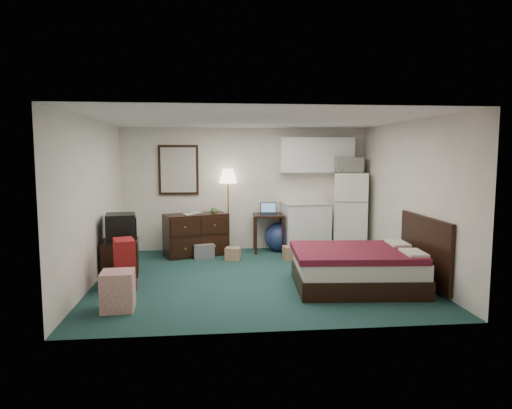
{
  "coord_description": "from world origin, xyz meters",
  "views": [
    {
      "loc": [
        -0.74,
        -7.1,
        1.98
      ],
      "look_at": [
        0.01,
        0.19,
        1.16
      ],
      "focal_mm": 32.0,
      "sensor_mm": 36.0,
      "label": 1
    }
  ],
  "objects": [
    {
      "name": "tv_stand",
      "position": [
        -2.21,
        0.43,
        0.28
      ],
      "size": [
        0.64,
        0.68,
        0.57
      ],
      "primitive_type": null,
      "rotation": [
        0.0,
        0.0,
        0.12
      ],
      "color": "black",
      "rests_on": "floor"
    },
    {
      "name": "book_a",
      "position": [
        -1.22,
        1.59,
        0.93
      ],
      "size": [
        0.16,
        0.07,
        0.23
      ],
      "primitive_type": "imported",
      "rotation": [
        0.0,
        0.0,
        0.35
      ],
      "color": "#876E56",
      "rests_on": "dresser"
    },
    {
      "name": "mirror",
      "position": [
        -1.35,
        2.22,
        1.65
      ],
      "size": [
        0.8,
        0.06,
        1.0
      ],
      "primitive_type": null,
      "color": "white",
      "rests_on": "walls"
    },
    {
      "name": "cardboard_box_a",
      "position": [
        -0.31,
        1.26,
        0.12
      ],
      "size": [
        0.33,
        0.3,
        0.23
      ],
      "primitive_type": null,
      "rotation": [
        0.0,
        0.0,
        -0.27
      ],
      "color": "#876E56",
      "rests_on": "floor"
    },
    {
      "name": "crt_tv",
      "position": [
        -2.17,
        0.38,
        0.79
      ],
      "size": [
        0.56,
        0.59,
        0.44
      ],
      "primitive_type": null,
      "rotation": [
        0.0,
        0.0,
        0.17
      ],
      "color": "black",
      "rests_on": "tv_stand"
    },
    {
      "name": "walls",
      "position": [
        0.0,
        0.0,
        1.25
      ],
      "size": [
        5.01,
        4.51,
        2.5
      ],
      "color": "silver",
      "rests_on": "floor"
    },
    {
      "name": "upper_cabinets",
      "position": [
        1.45,
        2.08,
        1.95
      ],
      "size": [
        1.5,
        0.35,
        0.7
      ],
      "primitive_type": null,
      "color": "white",
      "rests_on": "walls"
    },
    {
      "name": "file_bin",
      "position": [
        -0.86,
        1.47,
        0.13
      ],
      "size": [
        0.42,
        0.34,
        0.27
      ],
      "primitive_type": null,
      "rotation": [
        0.0,
        0.0,
        0.14
      ],
      "color": "slate",
      "rests_on": "floor"
    },
    {
      "name": "desk",
      "position": [
        0.45,
        1.93,
        0.38
      ],
      "size": [
        0.63,
        0.63,
        0.76
      ],
      "primitive_type": null,
      "rotation": [
        0.0,
        0.0,
        -0.05
      ],
      "color": "black",
      "rests_on": "floor"
    },
    {
      "name": "laptop",
      "position": [
        0.44,
        1.91,
        0.87
      ],
      "size": [
        0.35,
        0.3,
        0.22
      ],
      "primitive_type": null,
      "rotation": [
        0.0,
        0.0,
        -0.1
      ],
      "color": "black",
      "rests_on": "desk"
    },
    {
      "name": "suitcase",
      "position": [
        -2.0,
        -0.34,
        0.36
      ],
      "size": [
        0.39,
        0.51,
        0.73
      ],
      "primitive_type": null,
      "rotation": [
        0.0,
        0.0,
        0.28
      ],
      "color": "maroon",
      "rests_on": "floor"
    },
    {
      "name": "retail_box",
      "position": [
        -1.91,
        -1.34,
        0.25
      ],
      "size": [
        0.42,
        0.42,
        0.5
      ],
      "primitive_type": null,
      "rotation": [
        0.0,
        0.0,
        0.06
      ],
      "color": "silver",
      "rests_on": "floor"
    },
    {
      "name": "headboard",
      "position": [
        2.46,
        -0.71,
        0.55
      ],
      "size": [
        0.06,
        1.56,
        1.0
      ],
      "primitive_type": null,
      "color": "black",
      "rests_on": "walls"
    },
    {
      "name": "book_b",
      "position": [
        -1.07,
        1.76,
        0.93
      ],
      "size": [
        0.17,
        0.08,
        0.23
      ],
      "primitive_type": "imported",
      "rotation": [
        0.0,
        0.0,
        0.38
      ],
      "color": "#876E56",
      "rests_on": "dresser"
    },
    {
      "name": "fridge",
      "position": [
        2.13,
        1.88,
        0.8
      ],
      "size": [
        0.81,
        0.81,
        1.59
      ],
      "primitive_type": null,
      "rotation": [
        0.0,
        0.0,
        -0.29
      ],
      "color": "white",
      "rests_on": "floor"
    },
    {
      "name": "dresser",
      "position": [
        -1.01,
        1.73,
        0.41
      ],
      "size": [
        1.31,
        0.91,
        0.82
      ],
      "primitive_type": null,
      "rotation": [
        0.0,
        0.0,
        0.34
      ],
      "color": "black",
      "rests_on": "floor"
    },
    {
      "name": "exercise_ball",
      "position": [
        0.66,
        1.96,
        0.29
      ],
      "size": [
        0.71,
        0.71,
        0.59
      ],
      "primitive_type": "sphere",
      "rotation": [
        0.0,
        0.0,
        -0.25
      ],
      "color": "navy",
      "rests_on": "floor"
    },
    {
      "name": "ceiling",
      "position": [
        0.0,
        0.0,
        2.5
      ],
      "size": [
        5.0,
        4.5,
        0.01
      ],
      "primitive_type": "cube",
      "color": "silver",
      "rests_on": "walls"
    },
    {
      "name": "cardboard_box_b",
      "position": [
        0.74,
        1.15,
        0.13
      ],
      "size": [
        0.23,
        0.27,
        0.25
      ],
      "primitive_type": null,
      "rotation": [
        0.0,
        0.0,
        0.07
      ],
      "color": "#876E56",
      "rests_on": "floor"
    },
    {
      "name": "floor",
      "position": [
        0.0,
        0.0,
        0.0
      ],
      "size": [
        5.0,
        4.5,
        0.01
      ],
      "primitive_type": "cube",
      "color": "#132A2C",
      "rests_on": "ground"
    },
    {
      "name": "kitchen_counter",
      "position": [
        1.2,
        1.91,
        0.49
      ],
      "size": [
        0.93,
        0.74,
        0.97
      ],
      "primitive_type": null,
      "rotation": [
        0.0,
        0.0,
        0.07
      ],
      "color": "white",
      "rests_on": "floor"
    },
    {
      "name": "microwave",
      "position": [
        2.06,
        1.92,
        1.78
      ],
      "size": [
        0.57,
        0.33,
        0.38
      ],
      "primitive_type": "imported",
      "rotation": [
        0.0,
        0.0,
        0.04
      ],
      "color": "white",
      "rests_on": "fridge"
    },
    {
      "name": "bed",
      "position": [
        1.42,
        -0.71,
        0.29
      ],
      "size": [
        1.89,
        1.53,
        0.57
      ],
      "primitive_type": null,
      "rotation": [
        0.0,
        0.0,
        -0.08
      ],
      "color": "maroon",
      "rests_on": "floor"
    },
    {
      "name": "mug",
      "position": [
        -0.65,
        1.79,
        0.88
      ],
      "size": [
        0.14,
        0.11,
        0.13
      ],
      "primitive_type": "imported",
      "rotation": [
        0.0,
        0.0,
        0.11
      ],
      "color": "#538C3D",
      "rests_on": "dresser"
    },
    {
      "name": "floor_lamp",
      "position": [
        -0.36,
        2.05,
        0.84
      ],
      "size": [
        0.38,
        0.38,
        1.67
      ],
      "primitive_type": null,
      "rotation": [
        0.0,
        0.0,
        0.04
      ],
      "color": "gold",
      "rests_on": "floor"
    }
  ]
}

